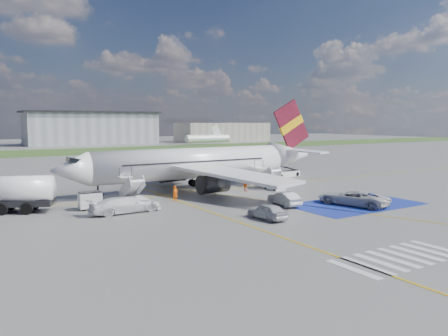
{
  "coord_description": "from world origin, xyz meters",
  "views": [
    {
      "loc": [
        -25.65,
        -35.18,
        8.7
      ],
      "look_at": [
        -0.03,
        6.1,
        3.5
      ],
      "focal_mm": 35.0,
      "sensor_mm": 36.0,
      "label": 1
    }
  ],
  "objects_px": {
    "car_silver_a": "(267,211)",
    "van_white_b": "(126,202)",
    "car_silver_b": "(284,199)",
    "airliner": "(202,163)",
    "belt_loader": "(286,174)",
    "gpu_cart": "(90,201)",
    "van_white_a": "(353,195)"
  },
  "relations": [
    {
      "from": "airliner",
      "to": "gpu_cart",
      "type": "xyz_separation_m",
      "value": [
        -15.95,
        -5.93,
        -2.59
      ]
    },
    {
      "from": "car_silver_b",
      "to": "van_white_b",
      "type": "bearing_deg",
      "value": -12.57
    },
    {
      "from": "airliner",
      "to": "car_silver_a",
      "type": "relative_size",
      "value": 8.79
    },
    {
      "from": "van_white_a",
      "to": "belt_loader",
      "type": "bearing_deg",
      "value": -127.97
    },
    {
      "from": "car_silver_a",
      "to": "belt_loader",
      "type": "bearing_deg",
      "value": -136.87
    },
    {
      "from": "airliner",
      "to": "belt_loader",
      "type": "distance_m",
      "value": 18.12
    },
    {
      "from": "car_silver_b",
      "to": "belt_loader",
      "type": "bearing_deg",
      "value": -123.93
    },
    {
      "from": "car_silver_a",
      "to": "van_white_b",
      "type": "relative_size",
      "value": 0.8
    },
    {
      "from": "car_silver_a",
      "to": "van_white_b",
      "type": "bearing_deg",
      "value": -47.38
    },
    {
      "from": "belt_loader",
      "to": "car_silver_a",
      "type": "xyz_separation_m",
      "value": [
        -21.06,
        -22.66,
        0.31
      ]
    },
    {
      "from": "car_silver_a",
      "to": "car_silver_b",
      "type": "bearing_deg",
      "value": -146.58
    },
    {
      "from": "car_silver_a",
      "to": "airliner",
      "type": "bearing_deg",
      "value": -105.04
    },
    {
      "from": "airliner",
      "to": "belt_loader",
      "type": "relative_size",
      "value": 6.62
    },
    {
      "from": "airliner",
      "to": "van_white_b",
      "type": "bearing_deg",
      "value": -145.28
    },
    {
      "from": "gpu_cart",
      "to": "car_silver_b",
      "type": "height_order",
      "value": "gpu_cart"
    },
    {
      "from": "belt_loader",
      "to": "car_silver_b",
      "type": "bearing_deg",
      "value": -137.58
    },
    {
      "from": "van_white_a",
      "to": "airliner",
      "type": "bearing_deg",
      "value": -81.31
    },
    {
      "from": "belt_loader",
      "to": "car_silver_a",
      "type": "relative_size",
      "value": 1.33
    },
    {
      "from": "car_silver_b",
      "to": "airliner",
      "type": "bearing_deg",
      "value": -76.92
    },
    {
      "from": "gpu_cart",
      "to": "car_silver_b",
      "type": "relative_size",
      "value": 0.5
    },
    {
      "from": "car_silver_a",
      "to": "van_white_b",
      "type": "distance_m",
      "value": 13.54
    },
    {
      "from": "car_silver_b",
      "to": "van_white_a",
      "type": "relative_size",
      "value": 0.78
    },
    {
      "from": "car_silver_a",
      "to": "van_white_a",
      "type": "relative_size",
      "value": 0.74
    },
    {
      "from": "car_silver_a",
      "to": "van_white_a",
      "type": "bearing_deg",
      "value": 178.36
    },
    {
      "from": "car_silver_a",
      "to": "car_silver_b",
      "type": "distance_m",
      "value": 6.77
    },
    {
      "from": "car_silver_b",
      "to": "van_white_b",
      "type": "height_order",
      "value": "van_white_b"
    },
    {
      "from": "belt_loader",
      "to": "car_silver_b",
      "type": "distance_m",
      "value": 24.29
    },
    {
      "from": "gpu_cart",
      "to": "van_white_b",
      "type": "distance_m",
      "value": 4.22
    },
    {
      "from": "car_silver_a",
      "to": "car_silver_b",
      "type": "relative_size",
      "value": 0.95
    },
    {
      "from": "van_white_a",
      "to": "car_silver_b",
      "type": "bearing_deg",
      "value": -45.44
    },
    {
      "from": "van_white_b",
      "to": "car_silver_b",
      "type": "bearing_deg",
      "value": -110.71
    },
    {
      "from": "gpu_cart",
      "to": "belt_loader",
      "type": "distance_m",
      "value": 34.82
    }
  ]
}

